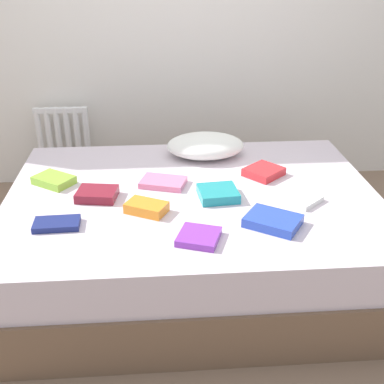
{
  "coord_description": "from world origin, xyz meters",
  "views": [
    {
      "loc": [
        -0.18,
        -2.33,
        1.66
      ],
      "look_at": [
        0.0,
        0.05,
        0.48
      ],
      "focal_mm": 46.08,
      "sensor_mm": 36.0,
      "label": 1
    }
  ],
  "objects_px": {
    "textbook_red": "(264,172)",
    "textbook_maroon": "(97,194)",
    "textbook_blue": "(273,221)",
    "textbook_purple": "(199,237)",
    "radiator": "(64,143)",
    "bed": "(193,234)",
    "textbook_pink": "(163,182)",
    "textbook_teal": "(218,194)",
    "pillow": "(205,146)",
    "textbook_navy": "(57,224)",
    "textbook_white": "(298,197)",
    "textbook_orange": "(147,208)",
    "textbook_lime": "(54,180)"
  },
  "relations": [
    {
      "from": "textbook_white",
      "to": "textbook_purple",
      "type": "bearing_deg",
      "value": -97.83
    },
    {
      "from": "textbook_orange",
      "to": "textbook_white",
      "type": "height_order",
      "value": "textbook_orange"
    },
    {
      "from": "textbook_red",
      "to": "textbook_blue",
      "type": "bearing_deg",
      "value": -138.58
    },
    {
      "from": "pillow",
      "to": "textbook_blue",
      "type": "distance_m",
      "value": 0.91
    },
    {
      "from": "textbook_navy",
      "to": "pillow",
      "type": "bearing_deg",
      "value": 44.5
    },
    {
      "from": "pillow",
      "to": "textbook_lime",
      "type": "bearing_deg",
      "value": -158.36
    },
    {
      "from": "radiator",
      "to": "textbook_blue",
      "type": "distance_m",
      "value": 1.99
    },
    {
      "from": "radiator",
      "to": "textbook_teal",
      "type": "relative_size",
      "value": 2.75
    },
    {
      "from": "radiator",
      "to": "textbook_teal",
      "type": "xyz_separation_m",
      "value": [
        1.0,
        -1.27,
        0.17
      ]
    },
    {
      "from": "bed",
      "to": "textbook_orange",
      "type": "relative_size",
      "value": 10.3
    },
    {
      "from": "bed",
      "to": "radiator",
      "type": "xyz_separation_m",
      "value": [
        -0.87,
        1.2,
        0.11
      ]
    },
    {
      "from": "textbook_white",
      "to": "textbook_maroon",
      "type": "xyz_separation_m",
      "value": [
        -1.03,
        0.1,
        0.01
      ]
    },
    {
      "from": "radiator",
      "to": "textbook_purple",
      "type": "distance_m",
      "value": 1.89
    },
    {
      "from": "textbook_pink",
      "to": "textbook_teal",
      "type": "bearing_deg",
      "value": -14.72
    },
    {
      "from": "pillow",
      "to": "textbook_teal",
      "type": "xyz_separation_m",
      "value": [
        0.01,
        -0.58,
        -0.04
      ]
    },
    {
      "from": "textbook_purple",
      "to": "textbook_red",
      "type": "xyz_separation_m",
      "value": [
        0.43,
        0.66,
        0.01
      ]
    },
    {
      "from": "textbook_white",
      "to": "textbook_maroon",
      "type": "bearing_deg",
      "value": -135.92
    },
    {
      "from": "radiator",
      "to": "textbook_orange",
      "type": "relative_size",
      "value": 2.78
    },
    {
      "from": "textbook_white",
      "to": "textbook_blue",
      "type": "height_order",
      "value": "textbook_blue"
    },
    {
      "from": "textbook_teal",
      "to": "textbook_navy",
      "type": "bearing_deg",
      "value": -168.56
    },
    {
      "from": "textbook_navy",
      "to": "textbook_red",
      "type": "height_order",
      "value": "textbook_red"
    },
    {
      "from": "pillow",
      "to": "textbook_lime",
      "type": "distance_m",
      "value": 0.94
    },
    {
      "from": "textbook_purple",
      "to": "textbook_lime",
      "type": "height_order",
      "value": "textbook_lime"
    },
    {
      "from": "textbook_white",
      "to": "textbook_maroon",
      "type": "relative_size",
      "value": 1.03
    },
    {
      "from": "bed",
      "to": "textbook_lime",
      "type": "distance_m",
      "value": 0.82
    },
    {
      "from": "textbook_blue",
      "to": "textbook_maroon",
      "type": "xyz_separation_m",
      "value": [
        -0.85,
        0.34,
        0.0
      ]
    },
    {
      "from": "textbook_orange",
      "to": "textbook_lime",
      "type": "relative_size",
      "value": 0.94
    },
    {
      "from": "pillow",
      "to": "textbook_navy",
      "type": "relative_size",
      "value": 2.27
    },
    {
      "from": "pillow",
      "to": "textbook_navy",
      "type": "height_order",
      "value": "pillow"
    },
    {
      "from": "pillow",
      "to": "textbook_pink",
      "type": "height_order",
      "value": "pillow"
    },
    {
      "from": "textbook_orange",
      "to": "textbook_pink",
      "type": "relative_size",
      "value": 0.82
    },
    {
      "from": "textbook_purple",
      "to": "textbook_teal",
      "type": "height_order",
      "value": "textbook_teal"
    },
    {
      "from": "bed",
      "to": "textbook_purple",
      "type": "distance_m",
      "value": 0.54
    },
    {
      "from": "bed",
      "to": "textbook_pink",
      "type": "height_order",
      "value": "textbook_pink"
    },
    {
      "from": "pillow",
      "to": "textbook_blue",
      "type": "xyz_separation_m",
      "value": [
        0.23,
        -0.88,
        -0.04
      ]
    },
    {
      "from": "radiator",
      "to": "textbook_maroon",
      "type": "distance_m",
      "value": 1.29
    },
    {
      "from": "textbook_red",
      "to": "textbook_maroon",
      "type": "xyz_separation_m",
      "value": [
        -0.92,
        -0.22,
        0.0
      ]
    },
    {
      "from": "textbook_blue",
      "to": "textbook_red",
      "type": "distance_m",
      "value": 0.57
    },
    {
      "from": "textbook_pink",
      "to": "textbook_navy",
      "type": "relative_size",
      "value": 1.13
    },
    {
      "from": "textbook_white",
      "to": "textbook_teal",
      "type": "xyz_separation_m",
      "value": [
        -0.41,
        0.05,
        0.01
      ]
    },
    {
      "from": "textbook_navy",
      "to": "textbook_orange",
      "type": "bearing_deg",
      "value": 12.62
    },
    {
      "from": "textbook_purple",
      "to": "textbook_white",
      "type": "bearing_deg",
      "value": 52.03
    },
    {
      "from": "bed",
      "to": "textbook_white",
      "type": "height_order",
      "value": "textbook_white"
    },
    {
      "from": "bed",
      "to": "textbook_purple",
      "type": "height_order",
      "value": "textbook_purple"
    },
    {
      "from": "radiator",
      "to": "textbook_maroon",
      "type": "bearing_deg",
      "value": -72.95
    },
    {
      "from": "radiator",
      "to": "textbook_white",
      "type": "height_order",
      "value": "radiator"
    },
    {
      "from": "bed",
      "to": "textbook_pink",
      "type": "distance_m",
      "value": 0.33
    },
    {
      "from": "textbook_red",
      "to": "textbook_maroon",
      "type": "distance_m",
      "value": 0.94
    },
    {
      "from": "textbook_maroon",
      "to": "textbook_teal",
      "type": "relative_size",
      "value": 1.02
    },
    {
      "from": "pillow",
      "to": "radiator",
      "type": "bearing_deg",
      "value": 145.45
    }
  ]
}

